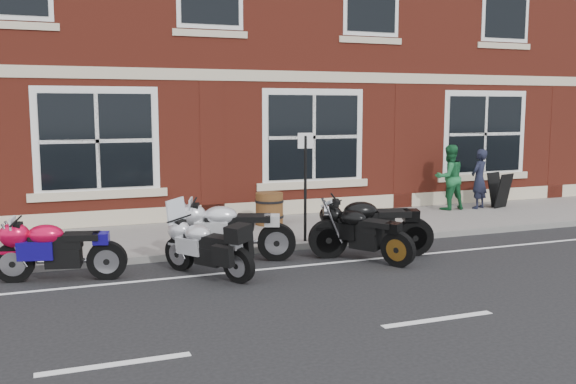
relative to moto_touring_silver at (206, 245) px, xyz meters
name	(u,v)px	position (x,y,z in m)	size (l,w,h in m)	color
ground	(337,266)	(2.23, -0.16, -0.50)	(80.00, 80.00, 0.00)	black
sidewalk	(277,231)	(2.23, 2.84, -0.44)	(30.00, 3.00, 0.12)	slate
kerb	(305,246)	(2.23, 1.26, -0.44)	(30.00, 0.16, 0.12)	slate
moto_touring_silver	(206,245)	(0.00, 0.00, 0.00)	(1.09, 1.62, 1.22)	black
moto_sport_red	(58,248)	(-2.22, 0.54, 0.03)	(1.99, 0.62, 0.91)	black
moto_sport_black	(362,231)	(2.81, 0.05, 0.02)	(1.12, 1.80, 0.90)	black
moto_sport_silver	(231,229)	(0.65, 0.86, 0.07)	(2.10, 0.92, 0.99)	black
moto_naked_black	(368,225)	(3.04, 0.24, 0.09)	(2.25, 0.71, 1.03)	black
pedestrian_left	(479,179)	(7.95, 3.51, 0.38)	(0.55, 0.36, 1.51)	black
pedestrian_right	(449,177)	(7.14, 3.64, 0.44)	(0.79, 0.62, 1.63)	#1C6334
a_board_sign	(500,190)	(8.57, 3.46, 0.07)	(0.54, 0.36, 0.89)	black
barrel_planter	(269,209)	(2.23, 3.30, -0.02)	(0.63, 0.63, 0.70)	#422511
parking_sign	(305,179)	(2.29, 1.39, 0.83)	(0.29, 0.06, 2.08)	black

